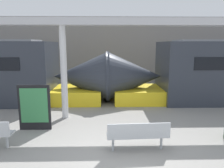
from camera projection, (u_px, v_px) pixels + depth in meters
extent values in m
plane|color=gray|center=(119.00, 159.00, 5.70)|extent=(60.00, 60.00, 0.00)
cube|color=gray|center=(111.00, 51.00, 16.62)|extent=(56.00, 0.20, 5.00)
cone|color=#2D333D|center=(134.00, 76.00, 11.46)|extent=(2.90, 2.63, 2.63)
cube|color=yellow|center=(138.00, 94.00, 11.64)|extent=(2.61, 2.46, 0.70)
cone|color=#2D333D|center=(82.00, 76.00, 11.39)|extent=(2.90, 2.63, 2.63)
cube|color=yellow|center=(77.00, 94.00, 11.56)|extent=(2.61, 2.46, 0.70)
cube|color=#ADB2B7|center=(137.00, 135.00, 6.14)|extent=(1.75, 0.54, 0.04)
cube|color=#ADB2B7|center=(139.00, 131.00, 5.90)|extent=(1.73, 0.13, 0.40)
cylinder|color=#ADB2B7|center=(113.00, 144.00, 6.12)|extent=(0.07, 0.07, 0.42)
cylinder|color=#ADB2B7|center=(161.00, 142.00, 6.23)|extent=(0.07, 0.07, 0.42)
cylinder|color=#ADB2B7|center=(7.00, 141.00, 6.30)|extent=(0.07, 0.07, 0.42)
cube|color=black|center=(35.00, 108.00, 7.57)|extent=(1.10, 0.06, 1.60)
cube|color=#38844C|center=(34.00, 106.00, 7.52)|extent=(0.94, 0.01, 1.22)
cylinder|color=silver|center=(64.00, 73.00, 8.67)|extent=(0.25, 0.25, 3.68)
cube|color=#B7B7BC|center=(62.00, 22.00, 8.31)|extent=(28.00, 0.60, 0.28)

